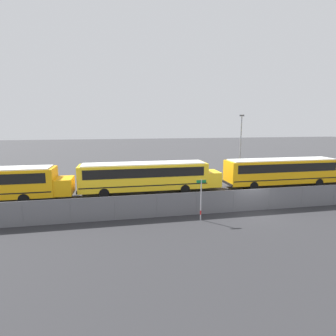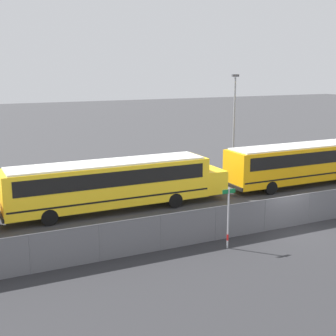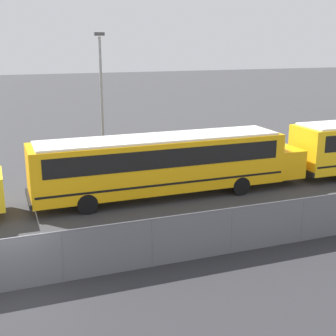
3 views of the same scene
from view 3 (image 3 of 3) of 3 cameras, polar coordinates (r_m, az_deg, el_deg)
name	(u,v)px [view 3 (image 3 of 3)]	position (r m, az deg, el deg)	size (l,w,h in m)	color
ground_plane	(14,290)	(15.61, -18.26, -13.99)	(200.00, 200.00, 0.00)	#38383A
fence	(11,264)	(15.20, -18.55, -11.04)	(99.11, 0.07, 1.75)	#9EA0A5
school_bus_3	(166,161)	(22.73, -0.24, 0.88)	(13.97, 2.58, 3.01)	orange
light_pole	(101,93)	(29.13, -8.12, 9.02)	(0.60, 0.24, 7.92)	gray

